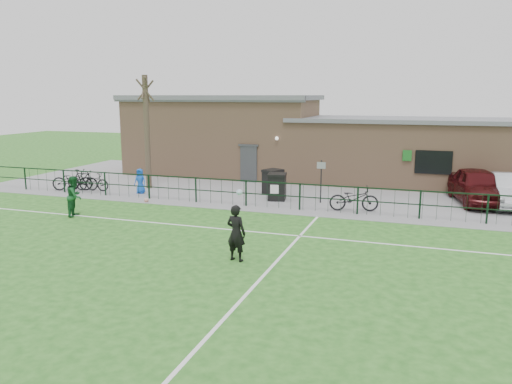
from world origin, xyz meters
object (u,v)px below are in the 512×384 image
(wheelie_bin_left, at_px, (277,188))
(car_silver, at_px, (512,190))
(outfield_player, at_px, (75,196))
(sign_post, at_px, (321,182))
(bicycle_e, at_px, (354,198))
(bicycle_c, at_px, (92,181))
(ball_ground, at_px, (146,200))
(bare_tree, at_px, (147,133))
(wheelie_bin_right, at_px, (273,182))
(bicycle_b, at_px, (82,180))
(spectator_child, at_px, (140,181))
(bicycle_a, at_px, (72,180))
(car_maroon, at_px, (478,186))

(wheelie_bin_left, relative_size, car_silver, 0.27)
(outfield_player, bearing_deg, sign_post, -73.43)
(bicycle_e, xyz_separation_m, outfield_player, (-10.88, -4.57, 0.27))
(wheelie_bin_left, distance_m, bicycle_e, 3.98)
(car_silver, distance_m, outfield_player, 19.14)
(bicycle_c, distance_m, ball_ground, 4.46)
(bare_tree, bearing_deg, wheelie_bin_left, -6.07)
(bare_tree, height_order, bicycle_e, bare_tree)
(car_silver, bearing_deg, wheelie_bin_right, -178.14)
(bicycle_e, distance_m, ball_ground, 9.60)
(bicycle_b, relative_size, outfield_player, 1.08)
(bare_tree, relative_size, bicycle_c, 3.21)
(wheelie_bin_left, xyz_separation_m, sign_post, (2.10, 0.04, 0.40))
(car_silver, bearing_deg, spectator_child, -172.57)
(bicycle_a, relative_size, outfield_player, 1.24)
(bare_tree, bearing_deg, car_maroon, 5.15)
(sign_post, distance_m, car_maroon, 7.25)
(wheelie_bin_right, relative_size, ball_ground, 5.57)
(bicycle_c, relative_size, spectator_child, 1.47)
(bicycle_b, bearing_deg, spectator_child, -89.25)
(car_silver, bearing_deg, outfield_player, -157.48)
(bicycle_a, height_order, spectator_child, spectator_child)
(car_maroon, height_order, bicycle_c, car_maroon)
(bicycle_c, bearing_deg, bicycle_e, -97.99)
(wheelie_bin_left, xyz_separation_m, car_silver, (10.39, 2.09, 0.13))
(bicycle_b, xyz_separation_m, bicycle_e, (14.25, -0.26, 0.00))
(bicycle_a, height_order, bicycle_c, bicycle_a)
(wheelie_bin_left, height_order, bicycle_a, wheelie_bin_left)
(spectator_child, relative_size, outfield_player, 0.76)
(wheelie_bin_left, xyz_separation_m, car_maroon, (8.99, 2.28, 0.21))
(bicycle_a, xyz_separation_m, bicycle_c, (1.05, 0.24, -0.06))
(wheelie_bin_left, height_order, bicycle_e, wheelie_bin_left)
(ball_ground, bearing_deg, bicycle_e, 7.60)
(car_maroon, height_order, outfield_player, outfield_player)
(bare_tree, distance_m, bicycle_a, 4.63)
(outfield_player, bearing_deg, bicycle_c, 14.31)
(sign_post, xyz_separation_m, bicycle_e, (1.70, -1.21, -0.45))
(outfield_player, bearing_deg, bicycle_a, 24.18)
(wheelie_bin_right, distance_m, ball_ground, 6.38)
(car_maroon, xyz_separation_m, bicycle_e, (-5.19, -3.45, -0.26))
(bicycle_b, relative_size, bicycle_e, 0.87)
(car_silver, height_order, ball_ground, car_silver)
(bicycle_e, relative_size, outfield_player, 1.25)
(bicycle_a, bearing_deg, car_silver, -102.20)
(wheelie_bin_right, height_order, bicycle_c, wheelie_bin_right)
(wheelie_bin_left, bearing_deg, sign_post, -8.84)
(wheelie_bin_left, distance_m, bicycle_b, 10.48)
(car_maroon, height_order, car_silver, car_maroon)
(spectator_child, bearing_deg, wheelie_bin_right, 16.49)
(wheelie_bin_right, relative_size, car_maroon, 0.24)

